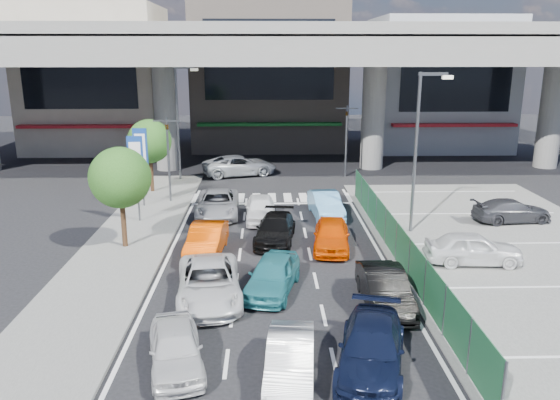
{
  "coord_description": "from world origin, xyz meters",
  "views": [
    {
      "loc": [
        -0.4,
        -20.32,
        8.9
      ],
      "look_at": [
        0.29,
        4.77,
        2.09
      ],
      "focal_mm": 35.0,
      "sensor_mm": 36.0,
      "label": 1
    }
  ],
  "objects_px": {
    "tree_far": "(150,141)",
    "parked_sedan_white": "(473,248)",
    "wagon_silver_front_left": "(218,204)",
    "crossing_wagon_silver": "(239,165)",
    "taxi_orange_left": "(207,240)",
    "sedan_white_front_mid": "(261,208)",
    "parked_sedan_dgrey": "(512,211)",
    "minivan_navy_back": "(372,348)",
    "traffic_light_left": "(167,139)",
    "street_lamp_right": "(420,140)",
    "hatch_white_back_mid": "(290,360)",
    "taxi_teal_mid": "(273,275)",
    "sedan_black_mid": "(275,229)",
    "signboard_near": "(136,167)",
    "taxi_orange_right": "(331,235)",
    "traffic_cone": "(383,223)",
    "signboard_far": "(141,157)",
    "kei_truck_front_right": "(326,205)",
    "sedan_white_mid_left": "(209,282)",
    "traffic_light_right": "(347,123)",
    "street_lamp_left": "(180,114)",
    "tree_near": "(120,178)",
    "hatch_black_mid_right": "(385,289)"
  },
  "relations": [
    {
      "from": "hatch_white_back_mid",
      "to": "taxi_teal_mid",
      "type": "xyz_separation_m",
      "value": [
        -0.41,
        5.85,
        0.07
      ]
    },
    {
      "from": "traffic_light_left",
      "to": "street_lamp_right",
      "type": "relative_size",
      "value": 0.65
    },
    {
      "from": "signboard_far",
      "to": "crossing_wagon_silver",
      "type": "distance_m",
      "value": 10.33
    },
    {
      "from": "taxi_teal_mid",
      "to": "taxi_orange_right",
      "type": "xyz_separation_m",
      "value": [
        2.81,
        4.65,
        0.0
      ]
    },
    {
      "from": "street_lamp_left",
      "to": "sedan_white_mid_left",
      "type": "xyz_separation_m",
      "value": [
        3.81,
        -19.63,
        -4.08
      ]
    },
    {
      "from": "minivan_navy_back",
      "to": "crossing_wagon_silver",
      "type": "relative_size",
      "value": 0.84
    },
    {
      "from": "traffic_light_right",
      "to": "street_lamp_right",
      "type": "relative_size",
      "value": 0.65
    },
    {
      "from": "parked_sedan_white",
      "to": "taxi_orange_right",
      "type": "bearing_deg",
      "value": 73.86
    },
    {
      "from": "traffic_light_right",
      "to": "minivan_navy_back",
      "type": "relative_size",
      "value": 1.15
    },
    {
      "from": "street_lamp_left",
      "to": "traffic_cone",
      "type": "distance_m",
      "value": 17.33
    },
    {
      "from": "signboard_far",
      "to": "parked_sedan_dgrey",
      "type": "distance_m",
      "value": 20.88
    },
    {
      "from": "wagon_silver_front_left",
      "to": "crossing_wagon_silver",
      "type": "distance_m",
      "value": 10.38
    },
    {
      "from": "tree_near",
      "to": "parked_sedan_dgrey",
      "type": "relative_size",
      "value": 1.15
    },
    {
      "from": "kei_truck_front_right",
      "to": "traffic_cone",
      "type": "bearing_deg",
      "value": -50.19
    },
    {
      "from": "signboard_far",
      "to": "sedan_white_front_mid",
      "type": "distance_m",
      "value": 7.83
    },
    {
      "from": "hatch_black_mid_right",
      "to": "traffic_cone",
      "type": "xyz_separation_m",
      "value": [
        1.75,
        8.58,
        -0.25
      ]
    },
    {
      "from": "kei_truck_front_right",
      "to": "street_lamp_right",
      "type": "bearing_deg",
      "value": -39.08
    },
    {
      "from": "sedan_white_mid_left",
      "to": "signboard_near",
      "type": "bearing_deg",
      "value": 109.53
    },
    {
      "from": "signboard_near",
      "to": "hatch_white_back_mid",
      "type": "height_order",
      "value": "signboard_near"
    },
    {
      "from": "crossing_wagon_silver",
      "to": "sedan_black_mid",
      "type": "bearing_deg",
      "value": 173.28
    },
    {
      "from": "sedan_white_mid_left",
      "to": "taxi_orange_left",
      "type": "height_order",
      "value": "same"
    },
    {
      "from": "street_lamp_left",
      "to": "taxi_orange_right",
      "type": "relative_size",
      "value": 1.98
    },
    {
      "from": "kei_truck_front_right",
      "to": "crossing_wagon_silver",
      "type": "xyz_separation_m",
      "value": [
        -5.28,
        10.71,
        0.06
      ]
    },
    {
      "from": "traffic_light_right",
      "to": "hatch_white_back_mid",
      "type": "relative_size",
      "value": 1.39
    },
    {
      "from": "sedan_black_mid",
      "to": "sedan_white_front_mid",
      "type": "height_order",
      "value": "sedan_white_front_mid"
    },
    {
      "from": "street_lamp_left",
      "to": "signboard_far",
      "type": "relative_size",
      "value": 1.7
    },
    {
      "from": "minivan_navy_back",
      "to": "taxi_teal_mid",
      "type": "relative_size",
      "value": 1.12
    },
    {
      "from": "signboard_near",
      "to": "kei_truck_front_right",
      "type": "relative_size",
      "value": 1.12
    },
    {
      "from": "tree_far",
      "to": "parked_sedan_white",
      "type": "distance_m",
      "value": 21.01
    },
    {
      "from": "tree_near",
      "to": "crossing_wagon_silver",
      "type": "xyz_separation_m",
      "value": [
        4.67,
        15.58,
        -2.63
      ]
    },
    {
      "from": "kei_truck_front_right",
      "to": "sedan_black_mid",
      "type": "bearing_deg",
      "value": -129.89
    },
    {
      "from": "sedan_black_mid",
      "to": "parked_sedan_white",
      "type": "height_order",
      "value": "parked_sedan_white"
    },
    {
      "from": "sedan_white_mid_left",
      "to": "parked_sedan_white",
      "type": "xyz_separation_m",
      "value": [
        11.04,
        3.17,
        0.07
      ]
    },
    {
      "from": "hatch_black_mid_right",
      "to": "parked_sedan_dgrey",
      "type": "relative_size",
      "value": 1.0
    },
    {
      "from": "taxi_orange_left",
      "to": "sedan_black_mid",
      "type": "distance_m",
      "value": 3.55
    },
    {
      "from": "signboard_near",
      "to": "taxi_orange_right",
      "type": "bearing_deg",
      "value": -23.77
    },
    {
      "from": "hatch_white_back_mid",
      "to": "sedan_white_mid_left",
      "type": "height_order",
      "value": "sedan_white_mid_left"
    },
    {
      "from": "traffic_light_left",
      "to": "wagon_silver_front_left",
      "type": "relative_size",
      "value": 1.05
    },
    {
      "from": "signboard_far",
      "to": "tree_far",
      "type": "bearing_deg",
      "value": 93.26
    },
    {
      "from": "tree_far",
      "to": "sedan_white_mid_left",
      "type": "relative_size",
      "value": 0.97
    },
    {
      "from": "signboard_far",
      "to": "taxi_orange_left",
      "type": "xyz_separation_m",
      "value": [
        4.52,
        -7.92,
        -2.37
      ]
    },
    {
      "from": "street_lamp_right",
      "to": "hatch_white_back_mid",
      "type": "distance_m",
      "value": 15.18
    },
    {
      "from": "taxi_orange_left",
      "to": "sedan_white_front_mid",
      "type": "bearing_deg",
      "value": 69.06
    },
    {
      "from": "signboard_near",
      "to": "sedan_black_mid",
      "type": "xyz_separation_m",
      "value": [
        7.26,
        -3.26,
        -2.43
      ]
    },
    {
      "from": "taxi_orange_right",
      "to": "traffic_cone",
      "type": "relative_size",
      "value": 5.28
    },
    {
      "from": "tree_far",
      "to": "hatch_white_back_mid",
      "type": "distance_m",
      "value": 22.98
    },
    {
      "from": "sedan_white_mid_left",
      "to": "hatch_black_mid_right",
      "type": "relative_size",
      "value": 1.19
    },
    {
      "from": "street_lamp_right",
      "to": "sedan_white_mid_left",
      "type": "xyz_separation_m",
      "value": [
        -9.69,
        -7.63,
        -4.08
      ]
    },
    {
      "from": "tree_near",
      "to": "hatch_white_back_mid",
      "type": "distance_m",
      "value": 13.34
    },
    {
      "from": "parked_sedan_dgrey",
      "to": "minivan_navy_back",
      "type": "bearing_deg",
      "value": 137.43
    }
  ]
}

